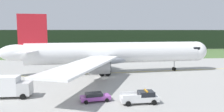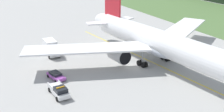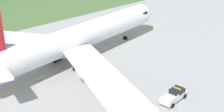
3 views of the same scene
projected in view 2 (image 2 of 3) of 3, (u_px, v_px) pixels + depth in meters
The scene contains 6 objects.
ground at pixel (135, 67), 58.26m from camera, with size 320.00×320.00×0.00m, color #9F9E9A.
taxiway_centerline_main at pixel (164, 68), 57.98m from camera, with size 68.02×0.30×0.01m, color yellow.
airliner at pixel (162, 44), 56.99m from camera, with size 52.18×52.01×14.34m.
ops_pickup_truck at pixel (59, 91), 46.45m from camera, with size 5.64×2.63×1.94m.
catering_truck at pixel (51, 47), 64.76m from camera, with size 6.44×2.75×3.56m.
staff_car at pixel (56, 75), 52.66m from camera, with size 4.71×2.80×1.30m.
Camera 2 is at (46.07, -28.11, 22.57)m, focal length 44.66 mm.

